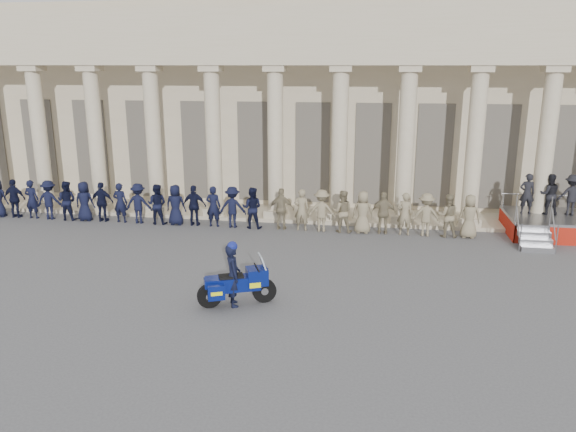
{
  "coord_description": "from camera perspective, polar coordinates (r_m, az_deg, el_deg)",
  "views": [
    {
      "loc": [
        2.75,
        -14.41,
        6.32
      ],
      "look_at": [
        0.04,
        2.82,
        1.6
      ],
      "focal_mm": 35.0,
      "sensor_mm": 36.0,
      "label": 1
    }
  ],
  "objects": [
    {
      "name": "rider",
      "position": [
        15.17,
        -5.61,
        -5.87
      ],
      "size": [
        0.63,
        0.74,
        1.82
      ],
      "rotation": [
        0.0,
        0.0,
        1.97
      ],
      "color": "black",
      "rests_on": "ground"
    },
    {
      "name": "ground",
      "position": [
        15.98,
        -1.72,
        -8.17
      ],
      "size": [
        90.0,
        90.0,
        0.0
      ],
      "primitive_type": "plane",
      "color": "#4E4E51",
      "rests_on": "ground"
    },
    {
      "name": "motorcycle",
      "position": [
        15.29,
        -5.14,
        -6.88
      ],
      "size": [
        2.05,
        1.28,
        1.39
      ],
      "rotation": [
        0.0,
        0.0,
        0.4
      ],
      "color": "black",
      "rests_on": "ground"
    },
    {
      "name": "building",
      "position": [
        29.34,
        3.64,
        11.61
      ],
      "size": [
        40.0,
        12.5,
        9.0
      ],
      "color": "#BDAD8E",
      "rests_on": "ground"
    },
    {
      "name": "reviewing_stand",
      "position": [
        23.58,
        25.99,
        1.02
      ],
      "size": [
        3.79,
        3.75,
        2.32
      ],
      "color": "gray",
      "rests_on": "ground"
    },
    {
      "name": "officer_rank",
      "position": [
        22.7,
        -7.98,
        1.0
      ],
      "size": [
        21.0,
        0.63,
        1.66
      ],
      "color": "black",
      "rests_on": "ground"
    }
  ]
}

